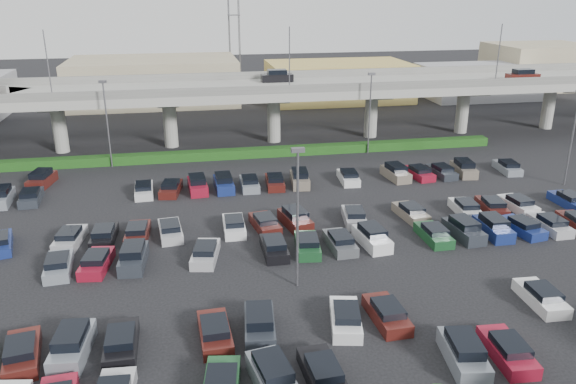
{
  "coord_description": "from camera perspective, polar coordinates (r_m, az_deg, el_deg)",
  "views": [
    {
      "loc": [
        -7.34,
        -42.91,
        20.25
      ],
      "look_at": [
        2.03,
        6.07,
        2.0
      ],
      "focal_mm": 35.0,
      "sensor_mm": 36.0,
      "label": 1
    }
  ],
  "objects": [
    {
      "name": "parked_cars",
      "position": [
        44.74,
        -1.59,
        -5.95
      ],
      "size": [
        63.03,
        41.67,
        1.67
      ],
      "color": "#2A2F37",
      "rests_on": "ground"
    },
    {
      "name": "ground",
      "position": [
        48.01,
        -1.02,
        -4.85
      ],
      "size": [
        280.0,
        280.0,
        0.0
      ],
      "primitive_type": "plane",
      "color": "black"
    },
    {
      "name": "light_poles",
      "position": [
        47.15,
        -6.43,
        2.68
      ],
      "size": [
        66.9,
        48.38,
        10.3
      ],
      "color": "#55555A",
      "rests_on": "ground"
    },
    {
      "name": "distant_buildings",
      "position": [
        107.83,
        -0.17,
        11.3
      ],
      "size": [
        138.0,
        24.0,
        9.0
      ],
      "color": "gray",
      "rests_on": "ground"
    },
    {
      "name": "overpass",
      "position": [
        76.4,
        -5.36,
        10.01
      ],
      "size": [
        150.0,
        13.0,
        15.8
      ],
      "color": "gray",
      "rests_on": "ground"
    },
    {
      "name": "hedge",
      "position": [
        71.09,
        -4.49,
        3.95
      ],
      "size": [
        66.0,
        1.6,
        1.1
      ],
      "primitive_type": "cube",
      "color": "#153910",
      "rests_on": "ground"
    },
    {
      "name": "comm_tower",
      "position": [
        117.55,
        -5.55,
        17.75
      ],
      "size": [
        2.4,
        2.4,
        30.0
      ],
      "color": "#55555A",
      "rests_on": "ground"
    }
  ]
}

